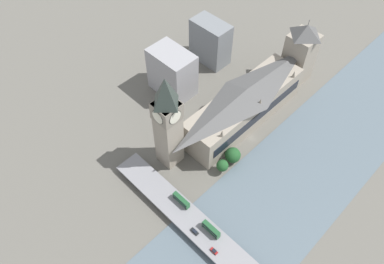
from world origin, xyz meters
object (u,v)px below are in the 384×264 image
parliament_hall (244,105)px  road_bridge (223,251)px  double_decker_bus_lead (181,200)px  car_southbound_lead (214,251)px  victoria_tower (300,53)px  double_decker_bus_rear (211,229)px  clock_tower (168,121)px  car_northbound_tail (195,231)px

parliament_hall → road_bridge: parliament_hall is taller
double_decker_bus_lead → car_southbound_lead: (-31.74, 7.53, -1.86)m
victoria_tower → double_decker_bus_rear: 139.64m
parliament_hall → double_decker_bus_rear: size_ratio=8.14×
parliament_hall → car_southbound_lead: parliament_hall is taller
double_decker_bus_lead → parliament_hall: bearing=-76.6°
car_southbound_lead → victoria_tower: bearing=-70.5°
clock_tower → double_decker_bus_rear: clock_tower is taller
victoria_tower → car_northbound_tail: victoria_tower is taller
victoria_tower → car_northbound_tail: (-35.04, 138.92, -17.42)m
parliament_hall → victoria_tower: 59.01m
victoria_tower → road_bridge: bearing=111.1°
road_bridge → double_decker_bus_lead: (34.64, -3.76, 3.42)m
double_decker_bus_lead → road_bridge: bearing=173.8°
car_northbound_tail → car_southbound_lead: size_ratio=1.15×
double_decker_bus_lead → victoria_tower: bearing=-82.4°
car_northbound_tail → car_southbound_lead: (-14.30, 0.45, -0.01)m
clock_tower → road_bridge: size_ratio=0.43×
clock_tower → double_decker_bus_rear: (-51.61, 18.72, -28.18)m
victoria_tower → double_decker_bus_rear: size_ratio=4.40×
double_decker_bus_lead → clock_tower: bearing=-32.3°
car_southbound_lead → parliament_hall: bearing=-58.7°
clock_tower → road_bridge: clock_tower is taller
victoria_tower → car_southbound_lead: (-49.34, 139.37, -17.43)m
clock_tower → car_southbound_lead: size_ratio=16.07×
parliament_hall → car_northbound_tail: bearing=113.5°
double_decker_bus_rear → car_northbound_tail: size_ratio=2.34×
parliament_hall → car_southbound_lead: 95.22m
victoria_tower → car_northbound_tail: bearing=104.2°
victoria_tower → double_decker_bus_lead: 133.92m
victoria_tower → double_decker_bus_lead: bearing=97.6°
road_bridge → double_decker_bus_rear: (11.41, -2.95, 3.62)m
parliament_hall → double_decker_bus_rear: bearing=118.8°
double_decker_bus_rear → car_southbound_lead: bearing=141.7°
road_bridge → car_southbound_lead: size_ratio=37.78×
road_bridge → double_decker_bus_lead: double_decker_bus_lead is taller
road_bridge → double_decker_bus_lead: bearing=-6.2°
parliament_hall → car_southbound_lead: bearing=121.3°
parliament_hall → victoria_tower: bearing=-89.9°
car_northbound_tail → double_decker_bus_lead: bearing=-22.1°
double_decker_bus_lead → double_decker_bus_rear: size_ratio=1.02×
victoria_tower → double_decker_bus_rear: (-40.83, 132.65, -15.37)m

